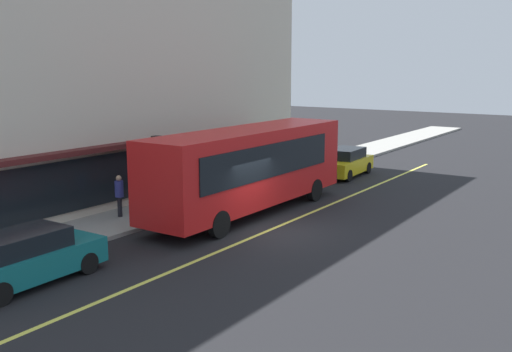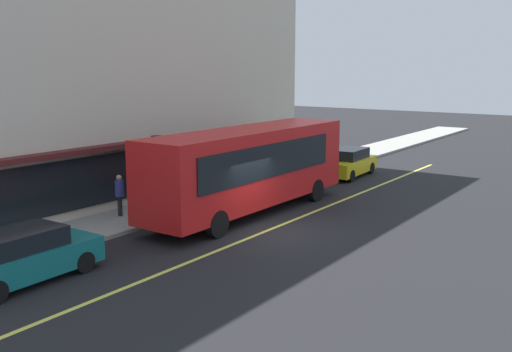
{
  "view_description": "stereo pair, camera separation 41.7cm",
  "coord_description": "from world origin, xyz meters",
  "px_view_note": "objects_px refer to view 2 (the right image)",
  "views": [
    {
      "loc": [
        -17.67,
        -11.37,
        5.98
      ],
      "look_at": [
        1.67,
        1.75,
        1.6
      ],
      "focal_mm": 41.15,
      "sensor_mm": 36.0,
      "label": 1
    },
    {
      "loc": [
        -17.43,
        -11.71,
        5.98
      ],
      "look_at": [
        1.67,
        1.75,
        1.6
      ],
      "focal_mm": 41.15,
      "sensor_mm": 36.0,
      "label": 2
    }
  ],
  "objects_px": {
    "traffic_light": "(158,157)",
    "pedestrian_waiting": "(238,167)",
    "bus": "(250,166)",
    "car_yellow": "(348,163)",
    "car_teal": "(22,256)",
    "pedestrian_mid_block": "(119,192)"
  },
  "relations": [
    {
      "from": "traffic_light",
      "to": "pedestrian_waiting",
      "type": "bearing_deg",
      "value": 8.69
    },
    {
      "from": "traffic_light",
      "to": "pedestrian_waiting",
      "type": "distance_m",
      "value": 6.7
    },
    {
      "from": "bus",
      "to": "pedestrian_waiting",
      "type": "xyz_separation_m",
      "value": [
        3.52,
        3.27,
        -0.87
      ]
    },
    {
      "from": "bus",
      "to": "car_yellow",
      "type": "distance_m",
      "value": 9.93
    },
    {
      "from": "bus",
      "to": "traffic_light",
      "type": "distance_m",
      "value": 3.77
    },
    {
      "from": "traffic_light",
      "to": "car_yellow",
      "type": "relative_size",
      "value": 0.73
    },
    {
      "from": "traffic_light",
      "to": "car_teal",
      "type": "xyz_separation_m",
      "value": [
        -7.11,
        -1.68,
        -1.79
      ]
    },
    {
      "from": "traffic_light",
      "to": "pedestrian_mid_block",
      "type": "height_order",
      "value": "traffic_light"
    },
    {
      "from": "bus",
      "to": "pedestrian_mid_block",
      "type": "xyz_separation_m",
      "value": [
        -3.83,
        3.57,
        -0.85
      ]
    },
    {
      "from": "bus",
      "to": "pedestrian_mid_block",
      "type": "relative_size",
      "value": 6.74
    },
    {
      "from": "traffic_light",
      "to": "car_yellow",
      "type": "bearing_deg",
      "value": -8.21
    },
    {
      "from": "traffic_light",
      "to": "pedestrian_mid_block",
      "type": "relative_size",
      "value": 1.94
    },
    {
      "from": "car_yellow",
      "to": "pedestrian_mid_block",
      "type": "height_order",
      "value": "pedestrian_mid_block"
    },
    {
      "from": "car_teal",
      "to": "pedestrian_mid_block",
      "type": "height_order",
      "value": "pedestrian_mid_block"
    },
    {
      "from": "bus",
      "to": "pedestrian_mid_block",
      "type": "height_order",
      "value": "bus"
    },
    {
      "from": "traffic_light",
      "to": "car_yellow",
      "type": "distance_m",
      "value": 13.05
    },
    {
      "from": "traffic_light",
      "to": "pedestrian_mid_block",
      "type": "distance_m",
      "value": 2.09
    },
    {
      "from": "bus",
      "to": "pedestrian_mid_block",
      "type": "bearing_deg",
      "value": 137.01
    },
    {
      "from": "traffic_light",
      "to": "car_yellow",
      "type": "height_order",
      "value": "traffic_light"
    },
    {
      "from": "traffic_light",
      "to": "pedestrian_mid_block",
      "type": "xyz_separation_m",
      "value": [
        -0.88,
        1.29,
        -1.4
      ]
    },
    {
      "from": "pedestrian_mid_block",
      "to": "pedestrian_waiting",
      "type": "relative_size",
      "value": 1.02
    },
    {
      "from": "car_yellow",
      "to": "pedestrian_mid_block",
      "type": "bearing_deg",
      "value": 167.08
    }
  ]
}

